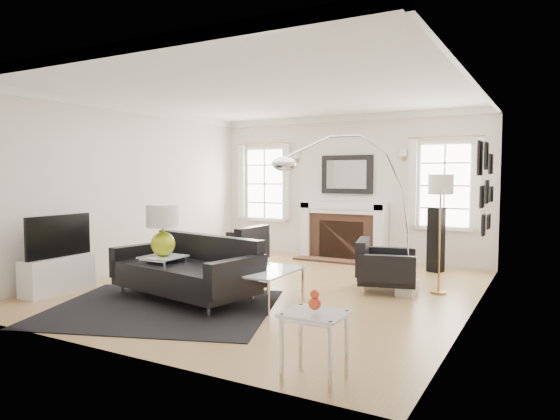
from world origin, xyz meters
The scene contains 25 objects.
floor centered at (0.00, 0.00, 0.00)m, with size 6.00×6.00×0.00m, color #A67E45.
back_wall centered at (0.00, 3.00, 1.40)m, with size 5.50×0.04×2.80m, color silver.
front_wall centered at (0.00, -3.00, 1.40)m, with size 5.50×0.04×2.80m, color silver.
left_wall centered at (-2.75, 0.00, 1.40)m, with size 0.04×6.00×2.80m, color silver.
right_wall centered at (2.75, 0.00, 1.40)m, with size 0.04×6.00×2.80m, color silver.
ceiling centered at (0.00, 0.00, 2.80)m, with size 5.50×6.00×0.02m, color white.
crown_molding centered at (0.00, 0.00, 2.74)m, with size 5.50×6.00×0.12m, color white.
fireplace centered at (0.00, 2.79, 0.54)m, with size 1.70×0.69×1.11m.
mantel_mirror centered at (0.00, 2.95, 1.65)m, with size 1.05×0.07×0.75m.
window_left centered at (-1.85, 2.95, 1.46)m, with size 1.24×0.15×1.62m.
window_right centered at (1.85, 2.95, 1.46)m, with size 1.24×0.15×1.62m.
gallery_wall centered at (2.72, 1.30, 1.53)m, with size 0.04×1.73×1.29m.
tv_unit centered at (-2.44, -1.70, 0.33)m, with size 0.35×1.00×1.09m.
area_rug centered at (-0.62, -1.63, 0.01)m, with size 2.67×2.23×0.01m, color black.
sofa centered at (-0.65, -1.06, 0.37)m, with size 2.21×1.31×0.68m.
armchair_left centered at (-1.08, 0.71, 0.36)m, with size 0.89×0.98×0.65m.
armchair_right centered at (1.47, 0.61, 0.33)m, with size 0.98×1.05×0.60m.
coffee_table centered at (0.25, -0.83, 0.41)m, with size 0.99×0.99×0.44m.
side_table_left centered at (-1.02, -1.14, 0.44)m, with size 0.50×0.50×0.55m.
nesting_table centered at (1.93, -2.65, 0.43)m, with size 0.50×0.42×0.54m.
gourd_lamp centered at (-1.02, -1.14, 0.95)m, with size 0.43×0.43×0.70m.
orange_vase centered at (1.93, -2.65, 0.64)m, with size 0.10×0.10×0.16m.
arc_floor_lamp centered at (1.18, -0.01, 1.21)m, with size 1.59×1.47×2.25m.
stick_floor_lamp centered at (2.20, 0.82, 1.43)m, with size 0.33×0.33×1.65m.
speaker_tower centered at (1.83, 2.40, 0.55)m, with size 0.22×0.22×1.10m, color black.
Camera 1 is at (3.57, -6.20, 1.64)m, focal length 32.00 mm.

